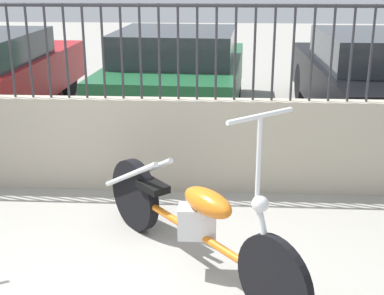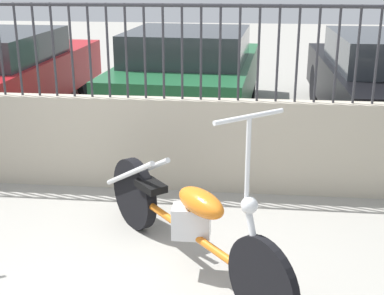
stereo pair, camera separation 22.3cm
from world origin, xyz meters
name	(u,v)px [view 1 (the left image)]	position (x,y,z in m)	size (l,w,h in m)	color
low_wall	(152,144)	(0.00, 2.29, 0.48)	(9.55, 0.18, 0.95)	#B2A893
fence_railing	(149,38)	(0.00, 2.29, 1.55)	(9.55, 0.04, 0.92)	#2D2D33
motorcycle_orange	(185,215)	(0.44, 0.80, 0.40)	(1.62, 1.89, 1.38)	black
car_green	(177,72)	(0.02, 5.22, 0.67)	(2.12, 4.01, 1.32)	black
car_black	(374,78)	(2.90, 4.89, 0.68)	(1.79, 4.40, 1.34)	black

